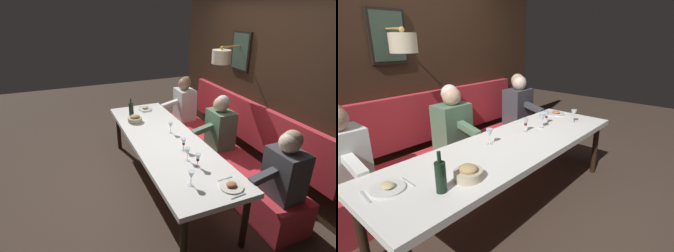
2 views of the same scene
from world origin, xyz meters
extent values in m
plane|color=#423328|center=(0.00, 0.00, 0.00)|extent=(12.00, 12.00, 0.00)
cube|color=white|center=(0.00, 0.00, 0.71)|extent=(0.90, 2.90, 0.06)
cylinder|color=black|center=(-0.35, -1.35, 0.34)|extent=(0.07, 0.07, 0.68)
cylinder|color=black|center=(-0.35, 1.35, 0.34)|extent=(0.07, 0.07, 0.68)
cylinder|color=black|center=(0.35, -1.35, 0.34)|extent=(0.07, 0.07, 0.68)
cylinder|color=black|center=(0.35, 1.35, 0.34)|extent=(0.07, 0.07, 0.68)
cube|color=red|center=(0.89, 0.00, 0.23)|extent=(0.52, 3.10, 0.45)
cube|color=#382316|center=(1.48, 0.00, 1.45)|extent=(0.10, 4.30, 2.90)
cube|color=red|center=(1.39, 0.00, 0.77)|extent=(0.10, 3.10, 0.64)
cube|color=black|center=(1.42, 0.41, 1.76)|extent=(0.04, 0.42, 0.58)
cube|color=#384C3D|center=(1.40, 0.41, 1.76)|extent=(0.01, 0.36, 0.52)
cylinder|color=#B78E3D|center=(1.25, 0.42, 1.84)|extent=(0.35, 0.02, 0.02)
cylinder|color=beige|center=(1.08, 0.42, 1.70)|extent=(0.28, 0.28, 0.20)
sphere|color=#B78E3D|center=(1.08, 0.42, 1.83)|extent=(0.06, 0.06, 0.06)
cube|color=#3D3D42|center=(0.89, -1.26, 0.73)|extent=(0.30, 0.40, 0.56)
sphere|color=beige|center=(0.87, -1.26, 1.11)|extent=(0.22, 0.22, 0.22)
sphere|color=tan|center=(0.90, -1.26, 1.14)|extent=(0.20, 0.20, 0.20)
cube|color=#3D3D42|center=(0.60, -1.26, 0.77)|extent=(0.33, 0.09, 0.14)
cube|color=#567A5B|center=(0.89, 0.02, 0.73)|extent=(0.30, 0.40, 0.56)
sphere|color=#D1A889|center=(0.87, 0.02, 1.11)|extent=(0.22, 0.22, 0.22)
sphere|color=silver|center=(0.90, 0.02, 1.14)|extent=(0.20, 0.20, 0.20)
cube|color=#567A5B|center=(0.60, 0.02, 0.77)|extent=(0.33, 0.09, 0.14)
cube|color=white|center=(0.89, 1.23, 0.73)|extent=(0.30, 0.40, 0.56)
sphere|color=#A37A60|center=(0.87, 1.23, 1.11)|extent=(0.22, 0.22, 0.22)
sphere|color=#937047|center=(0.90, 1.23, 1.14)|extent=(0.20, 0.20, 0.20)
cube|color=white|center=(0.60, 1.23, 0.77)|extent=(0.33, 0.09, 0.14)
cylinder|color=silver|center=(0.21, -1.25, 0.75)|extent=(0.24, 0.24, 0.01)
ellipsoid|color=#B76647|center=(0.21, -1.25, 0.77)|extent=(0.11, 0.09, 0.04)
cube|color=silver|center=(0.19, -1.39, 0.74)|extent=(0.17, 0.03, 0.01)
cube|color=silver|center=(0.23, -1.10, 0.74)|extent=(0.18, 0.02, 0.01)
cylinder|color=silver|center=(0.11, 1.20, 0.75)|extent=(0.24, 0.24, 0.01)
ellipsoid|color=#D1BC84|center=(0.11, 1.20, 0.77)|extent=(0.11, 0.09, 0.04)
cube|color=silver|center=(0.09, 1.06, 0.74)|extent=(0.17, 0.02, 0.01)
cube|color=silver|center=(0.13, 1.35, 0.74)|extent=(0.18, 0.03, 0.01)
cylinder|color=silver|center=(0.03, -0.62, 0.74)|extent=(0.06, 0.06, 0.00)
cylinder|color=silver|center=(0.03, -0.62, 0.78)|extent=(0.01, 0.01, 0.07)
cone|color=silver|center=(0.03, -0.62, 0.86)|extent=(0.07, 0.07, 0.08)
cylinder|color=silver|center=(0.10, -0.39, 0.74)|extent=(0.06, 0.06, 0.00)
cylinder|color=silver|center=(0.10, -0.39, 0.78)|extent=(0.01, 0.01, 0.07)
cone|color=silver|center=(0.10, -0.39, 0.86)|extent=(0.07, 0.07, 0.08)
cylinder|color=maroon|center=(0.10, -0.39, 0.83)|extent=(0.03, 0.03, 0.03)
cylinder|color=silver|center=(0.15, 0.14, 0.74)|extent=(0.06, 0.06, 0.00)
cylinder|color=silver|center=(0.15, 0.14, 0.78)|extent=(0.01, 0.01, 0.07)
cone|color=silver|center=(0.15, 0.14, 0.86)|extent=(0.07, 0.07, 0.08)
cylinder|color=silver|center=(0.08, -0.79, 0.74)|extent=(0.06, 0.06, 0.00)
cylinder|color=silver|center=(0.08, -0.79, 0.78)|extent=(0.01, 0.01, 0.07)
cone|color=silver|center=(0.08, -0.79, 0.86)|extent=(0.07, 0.07, 0.08)
cylinder|color=maroon|center=(0.08, -0.79, 0.83)|extent=(0.03, 0.03, 0.02)
cylinder|color=silver|center=(-0.14, -1.06, 0.74)|extent=(0.06, 0.06, 0.00)
cylinder|color=silver|center=(-0.14, -1.06, 0.78)|extent=(0.01, 0.01, 0.07)
cone|color=silver|center=(-0.14, -1.06, 0.86)|extent=(0.07, 0.07, 0.08)
cylinder|color=black|center=(-0.19, 0.97, 0.85)|extent=(0.08, 0.08, 0.22)
cylinder|color=black|center=(-0.19, 0.97, 1.00)|extent=(0.03, 0.03, 0.08)
cylinder|color=beige|center=(-0.20, 0.73, 0.78)|extent=(0.22, 0.22, 0.07)
ellipsoid|color=tan|center=(-0.20, 0.73, 0.83)|extent=(0.15, 0.13, 0.06)
camera|label=1|loc=(-1.20, -3.03, 2.36)|focal=28.78mm
camera|label=2|loc=(-1.57, 1.89, 1.75)|focal=28.29mm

